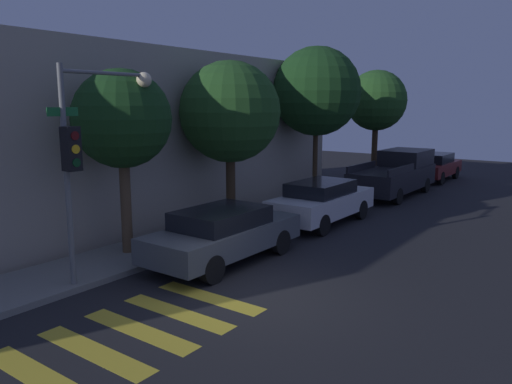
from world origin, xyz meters
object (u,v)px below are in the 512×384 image
object	(u,v)px
tree_near_corner	(122,120)
tree_far_end	(316,92)
sedan_far_end	(433,166)
tree_behind_truck	(376,101)
sedan_near_corner	(223,233)
traffic_light_pole	(90,136)
sedan_middle	(322,201)
tree_midblock	(230,112)
pickup_truck	(396,173)

from	to	relation	value
tree_near_corner	tree_far_end	xyz separation A→B (m)	(9.79, 0.00, 0.88)
sedan_far_end	tree_behind_truck	distance (m)	4.68
sedan_near_corner	sedan_far_end	size ratio (longest dim) A/B	1.03
sedan_far_end	tree_near_corner	distance (m)	18.56
traffic_light_pole	sedan_middle	distance (m)	8.43
tree_near_corner	tree_midblock	xyz separation A→B (m)	(4.27, 0.00, 0.13)
sedan_near_corner	tree_far_end	bearing A→B (deg)	14.86
sedan_far_end	tree_near_corner	world-z (taller)	tree_near_corner
sedan_far_end	tree_midblock	world-z (taller)	tree_midblock
traffic_light_pole	tree_far_end	xyz separation A→B (m)	(11.48, 1.02, 1.17)
sedan_middle	pickup_truck	bearing A→B (deg)	-0.00
sedan_near_corner	tree_midblock	bearing A→B (deg)	36.33
sedan_middle	pickup_truck	distance (m)	6.68
sedan_middle	tree_near_corner	distance (m)	7.22
sedan_middle	tree_midblock	distance (m)	4.20
sedan_middle	tree_midblock	size ratio (longest dim) A/B	0.84
tree_midblock	tree_far_end	bearing A→B (deg)	0.00
tree_near_corner	tree_far_end	size ratio (longest dim) A/B	0.77
sedan_far_end	tree_far_end	bearing A→B (deg)	164.77
traffic_light_pole	tree_midblock	bearing A→B (deg)	9.73
traffic_light_pole	tree_far_end	distance (m)	11.59
sedan_middle	tree_far_end	xyz separation A→B (m)	(3.54, 2.29, 3.67)
tree_midblock	tree_far_end	size ratio (longest dim) A/B	0.85
pickup_truck	tree_far_end	xyz separation A→B (m)	(-3.14, 2.29, 3.49)
traffic_light_pole	sedan_near_corner	xyz separation A→B (m)	(2.85, -1.27, -2.53)
traffic_light_pole	sedan_near_corner	bearing A→B (deg)	-24.00
tree_near_corner	sedan_middle	bearing A→B (deg)	-20.12
sedan_near_corner	tree_far_end	xyz separation A→B (m)	(8.64, 2.29, 3.70)
pickup_truck	tree_behind_truck	world-z (taller)	tree_behind_truck
sedan_near_corner	sedan_far_end	world-z (taller)	sedan_far_end
tree_far_end	sedan_middle	bearing A→B (deg)	-147.08
tree_midblock	tree_far_end	world-z (taller)	tree_far_end
sedan_near_corner	tree_behind_truck	bearing A→B (deg)	8.85
sedan_middle	traffic_light_pole	bearing A→B (deg)	170.93
sedan_middle	sedan_far_end	xyz separation A→B (m)	(11.95, 0.00, -0.01)
sedan_near_corner	tree_near_corner	distance (m)	3.81
pickup_truck	tree_near_corner	distance (m)	13.39
pickup_truck	sedan_middle	bearing A→B (deg)	180.00
sedan_far_end	tree_midblock	distance (m)	14.42
traffic_light_pole	tree_near_corner	world-z (taller)	tree_near_corner
tree_midblock	traffic_light_pole	bearing A→B (deg)	-170.27
tree_near_corner	tree_behind_truck	xyz separation A→B (m)	(15.87, 0.00, 0.55)
tree_far_end	tree_behind_truck	size ratio (longest dim) A/B	1.11
sedan_far_end	tree_behind_truck	xyz separation A→B (m)	(-2.33, 2.29, 3.34)
traffic_light_pole	tree_behind_truck	bearing A→B (deg)	3.33
tree_near_corner	tree_midblock	size ratio (longest dim) A/B	0.91
sedan_middle	pickup_truck	world-z (taller)	pickup_truck
pickup_truck	tree_far_end	size ratio (longest dim) A/B	0.89
sedan_middle	sedan_near_corner	bearing A→B (deg)	180.00
tree_midblock	tree_far_end	distance (m)	5.57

